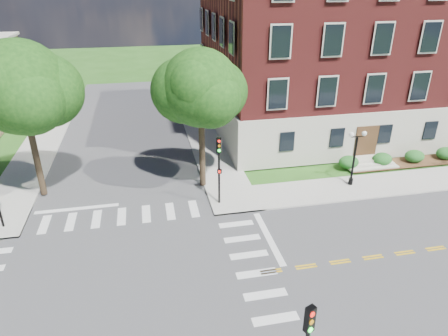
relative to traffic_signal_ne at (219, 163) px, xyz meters
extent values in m
plane|color=#255217|center=(-6.62, -7.49, -3.19)|extent=(160.00, 160.00, 0.00)
cube|color=#3D3D3F|center=(-6.62, -7.49, -3.18)|extent=(90.00, 12.00, 0.01)
cube|color=#3D3D3F|center=(-6.62, -7.49, -3.18)|extent=(12.00, 90.00, 0.01)
cube|color=#9E9B93|center=(16.38, 0.26, -3.13)|extent=(34.00, 3.50, 0.12)
cube|color=#9E9B93|center=(1.13, 15.51, -3.13)|extent=(3.50, 34.00, 0.12)
cube|color=#9E9B93|center=(-14.37, 15.51, -3.13)|extent=(3.50, 34.00, 0.12)
cube|color=silver|center=(2.18, -4.49, -3.19)|extent=(0.40, 5.50, 0.00)
cube|color=#BDB7A7|center=(17.38, 14.51, -0.97)|extent=(30.00, 20.00, 4.20)
cube|color=maroon|center=(17.38, 14.51, 7.03)|extent=(29.55, 19.70, 11.80)
cube|color=#472D19|center=(13.38, 4.47, -1.37)|extent=(2.00, 0.10, 2.80)
cylinder|color=black|center=(-12.17, 3.77, -0.71)|extent=(0.44, 0.44, 4.71)
sphere|color=#133B10|center=(-12.17, 3.77, 4.71)|extent=(6.13, 6.13, 6.13)
cylinder|color=black|center=(-0.69, 2.92, -0.72)|extent=(0.44, 0.44, 4.69)
sphere|color=#133B10|center=(-0.69, 2.92, 4.31)|extent=(5.38, 5.38, 5.38)
cube|color=black|center=(0.09, -14.89, 1.23)|extent=(0.38, 0.33, 1.00)
cylinder|color=red|center=(0.09, -15.02, 1.56)|extent=(0.19, 0.12, 0.18)
cylinder|color=orange|center=(0.09, -15.02, 1.23)|extent=(0.19, 0.12, 0.18)
cylinder|color=#19E533|center=(0.09, -15.02, 0.90)|extent=(0.19, 0.12, 0.18)
cylinder|color=black|center=(0.00, 0.02, -1.17)|extent=(0.14, 0.14, 3.80)
cube|color=black|center=(0.00, 0.02, 1.23)|extent=(0.38, 0.32, 1.00)
cylinder|color=red|center=(0.00, -0.11, 1.56)|extent=(0.19, 0.11, 0.18)
cylinder|color=orange|center=(0.00, -0.11, 1.23)|extent=(0.19, 0.11, 0.18)
cylinder|color=#19E533|center=(0.00, -0.11, 0.90)|extent=(0.19, 0.11, 0.18)
cube|color=black|center=(0.00, -0.16, -0.57)|extent=(0.32, 0.22, 0.30)
cylinder|color=black|center=(10.23, 0.70, -2.82)|extent=(0.32, 0.32, 0.50)
cylinder|color=black|center=(10.23, 0.70, -1.17)|extent=(0.16, 0.16, 3.80)
cube|color=black|center=(10.23, 0.70, 0.78)|extent=(1.00, 0.06, 0.06)
sphere|color=white|center=(9.73, 0.70, 0.98)|extent=(0.36, 0.36, 0.36)
sphere|color=white|center=(10.73, 0.70, 0.98)|extent=(0.36, 0.36, 0.36)
camera|label=1|loc=(-4.47, -23.53, 11.07)|focal=32.00mm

